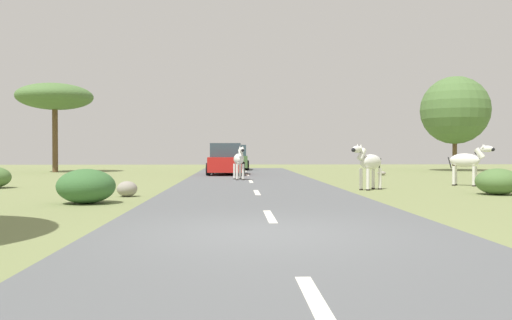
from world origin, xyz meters
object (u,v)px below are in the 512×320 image
(tree_0, at_px, (455,110))
(bush_1, at_px, (498,182))
(zebra_1, at_px, (467,161))
(rock_3, at_px, (382,173))
(tree_2, at_px, (55,97))
(rock_1, at_px, (127,189))
(car_0, at_px, (234,158))
(rock_2, at_px, (79,176))
(bush_3, at_px, (86,186))
(zebra_2, at_px, (369,163))
(zebra_0, at_px, (239,160))
(car_1, at_px, (226,160))

(tree_0, xyz_separation_m, bush_1, (-7.03, -19.53, -3.77))
(zebra_1, xyz_separation_m, rock_3, (-0.78, 9.03, -0.85))
(tree_2, bearing_deg, rock_1, -65.64)
(car_0, height_order, rock_2, car_0)
(rock_1, height_order, rock_3, rock_1)
(tree_2, relative_size, rock_2, 9.40)
(bush_3, bearing_deg, tree_0, 48.91)
(bush_3, xyz_separation_m, rock_3, (12.05, 15.31, -0.33))
(tree_2, bearing_deg, zebra_2, -44.89)
(zebra_0, distance_m, zebra_1, 9.61)
(bush_3, bearing_deg, rock_2, 107.22)
(tree_0, relative_size, rock_3, 13.68)
(car_0, bearing_deg, zebra_1, -62.03)
(tree_2, height_order, bush_1, tree_2)
(car_1, distance_m, rock_3, 8.74)
(tree_0, bearing_deg, rock_3, -137.01)
(car_0, height_order, tree_2, tree_2)
(zebra_2, distance_m, bush_1, 4.11)
(zebra_0, height_order, rock_1, zebra_0)
(car_1, bearing_deg, bush_1, -55.22)
(zebra_1, relative_size, rock_1, 2.75)
(zebra_2, xyz_separation_m, tree_0, (10.51, 17.42, 3.22))
(car_1, xyz_separation_m, rock_3, (8.70, -0.29, -0.73))
(car_1, relative_size, tree_0, 0.68)
(rock_3, bearing_deg, rock_2, -164.13)
(zebra_2, height_order, car_1, car_1)
(zebra_1, relative_size, car_0, 0.38)
(tree_0, height_order, bush_3, tree_0)
(car_1, xyz_separation_m, rock_2, (-6.74, -4.68, -0.67))
(car_0, bearing_deg, tree_0, -5.64)
(car_1, bearing_deg, rock_3, 0.04)
(bush_1, bearing_deg, zebra_1, 77.91)
(car_1, height_order, rock_1, car_1)
(bush_3, xyz_separation_m, rock_2, (-3.38, 10.92, -0.27))
(zebra_0, xyz_separation_m, car_0, (-0.24, 13.14, -0.12))
(zebra_1, height_order, tree_2, tree_2)
(tree_0, bearing_deg, rock_1, -132.90)
(car_1, distance_m, rock_2, 8.23)
(rock_1, bearing_deg, zebra_0, 67.31)
(zebra_0, bearing_deg, tree_2, -51.80)
(car_1, height_order, bush_3, car_1)
(zebra_2, bearing_deg, zebra_0, -2.57)
(zebra_2, xyz_separation_m, rock_2, (-11.87, 6.56, -0.78))
(zebra_2, relative_size, tree_0, 0.25)
(car_1, relative_size, tree_2, 0.77)
(zebra_1, xyz_separation_m, tree_2, (-20.59, 14.26, 3.86))
(rock_3, bearing_deg, rock_1, -130.67)
(zebra_0, height_order, car_0, car_0)
(zebra_2, distance_m, rock_3, 11.55)
(zebra_0, relative_size, tree_2, 0.28)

